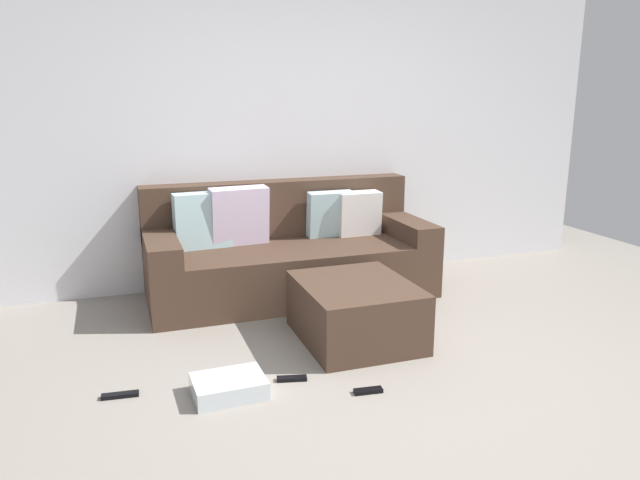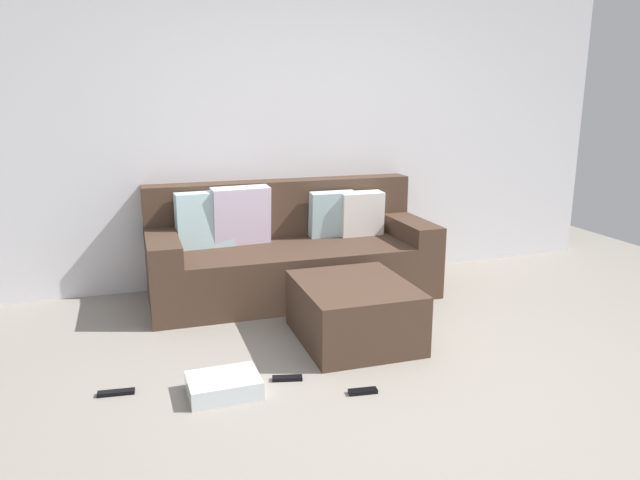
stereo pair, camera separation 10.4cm
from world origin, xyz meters
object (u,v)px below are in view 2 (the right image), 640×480
at_px(storage_bin, 224,385).
at_px(remote_near_ottoman, 363,391).
at_px(remote_under_side_table, 116,393).
at_px(couch_sectional, 289,252).
at_px(remote_by_storage_bin, 287,378).
at_px(ottoman, 354,311).

height_order(storage_bin, remote_near_ottoman, storage_bin).
distance_m(remote_near_ottoman, remote_under_side_table, 1.33).
xyz_separation_m(couch_sectional, remote_by_storage_bin, (-0.41, -1.48, -0.32)).
height_order(couch_sectional, remote_by_storage_bin, couch_sectional).
relative_size(couch_sectional, ottoman, 2.66).
height_order(couch_sectional, ottoman, couch_sectional).
xyz_separation_m(ottoman, storage_bin, (-0.93, -0.48, -0.14)).
distance_m(couch_sectional, remote_by_storage_bin, 1.57).
distance_m(couch_sectional, storage_bin, 1.74).
xyz_separation_m(storage_bin, remote_by_storage_bin, (0.37, 0.05, -0.04)).
bearing_deg(storage_bin, remote_near_ottoman, -17.39).
bearing_deg(remote_under_side_table, couch_sectional, 51.34).
distance_m(couch_sectional, remote_under_side_table, 1.93).
relative_size(couch_sectional, remote_under_side_table, 11.47).
bearing_deg(remote_under_side_table, ottoman, 17.30).
bearing_deg(remote_by_storage_bin, remote_near_ottoman, -24.64).
distance_m(storage_bin, remote_near_ottoman, 0.75).
relative_size(remote_near_ottoman, remote_by_storage_bin, 0.92).
bearing_deg(remote_near_ottoman, couch_sectional, 94.37).
xyz_separation_m(couch_sectional, remote_near_ottoman, (-0.06, -1.76, -0.32)).
height_order(storage_bin, remote_by_storage_bin, storage_bin).
bearing_deg(remote_under_side_table, storage_bin, -11.25).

